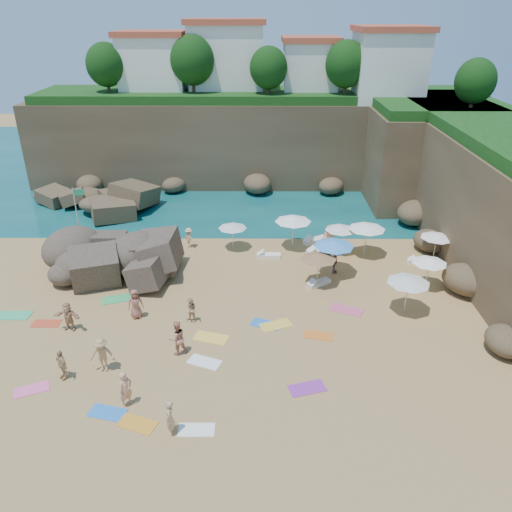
{
  "coord_description": "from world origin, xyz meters",
  "views": [
    {
      "loc": [
        2.19,
        -24.88,
        15.91
      ],
      "look_at": [
        2.0,
        3.0,
        2.0
      ],
      "focal_mm": 35.0,
      "sensor_mm": 36.0,
      "label": 1
    }
  ],
  "objects_px": {
    "parasol_1": "(293,219)",
    "person_stand_3": "(335,262)",
    "rock_outcrop": "(118,275)",
    "person_stand_6": "(170,418)",
    "person_stand_1": "(177,338)",
    "parasol_2": "(367,226)",
    "person_stand_0": "(126,389)",
    "flag_pole": "(78,207)",
    "person_stand_2": "(189,238)",
    "parasol_0": "(232,226)",
    "lounger_0": "(316,240)",
    "person_stand_4": "(329,237)",
    "person_stand_5": "(108,251)"
  },
  "relations": [
    {
      "from": "flag_pole",
      "to": "parasol_0",
      "type": "bearing_deg",
      "value": -7.11
    },
    {
      "from": "person_stand_1",
      "to": "person_stand_6",
      "type": "distance_m",
      "value": 5.41
    },
    {
      "from": "person_stand_6",
      "to": "lounger_0",
      "type": "bearing_deg",
      "value": 153.06
    },
    {
      "from": "flag_pole",
      "to": "person_stand_1",
      "type": "distance_m",
      "value": 16.8
    },
    {
      "from": "lounger_0",
      "to": "person_stand_3",
      "type": "xyz_separation_m",
      "value": [
        0.75,
        -4.82,
        0.63
      ]
    },
    {
      "from": "parasol_2",
      "to": "person_stand_0",
      "type": "height_order",
      "value": "parasol_2"
    },
    {
      "from": "parasol_0",
      "to": "person_stand_4",
      "type": "relative_size",
      "value": 1.1
    },
    {
      "from": "person_stand_6",
      "to": "person_stand_1",
      "type": "bearing_deg",
      "value": -179.1
    },
    {
      "from": "rock_outcrop",
      "to": "person_stand_6",
      "type": "distance_m",
      "value": 14.91
    },
    {
      "from": "person_stand_4",
      "to": "person_stand_5",
      "type": "bearing_deg",
      "value": -151.81
    },
    {
      "from": "person_stand_1",
      "to": "person_stand_0",
      "type": "bearing_deg",
      "value": 33.64
    },
    {
      "from": "person_stand_2",
      "to": "person_stand_5",
      "type": "relative_size",
      "value": 0.94
    },
    {
      "from": "parasol_1",
      "to": "lounger_0",
      "type": "relative_size",
      "value": 1.35
    },
    {
      "from": "flag_pole",
      "to": "person_stand_2",
      "type": "bearing_deg",
      "value": -8.27
    },
    {
      "from": "rock_outcrop",
      "to": "parasol_2",
      "type": "distance_m",
      "value": 17.36
    },
    {
      "from": "parasol_0",
      "to": "person_stand_6",
      "type": "bearing_deg",
      "value": -95.54
    },
    {
      "from": "flag_pole",
      "to": "parasol_1",
      "type": "height_order",
      "value": "flag_pole"
    },
    {
      "from": "person_stand_0",
      "to": "person_stand_6",
      "type": "relative_size",
      "value": 1.06
    },
    {
      "from": "flag_pole",
      "to": "person_stand_4",
      "type": "bearing_deg",
      "value": -4.65
    },
    {
      "from": "parasol_1",
      "to": "lounger_0",
      "type": "distance_m",
      "value": 2.96
    },
    {
      "from": "flag_pole",
      "to": "person_stand_3",
      "type": "xyz_separation_m",
      "value": [
        18.49,
        -5.11,
        -1.88
      ]
    },
    {
      "from": "person_stand_2",
      "to": "person_stand_6",
      "type": "relative_size",
      "value": 0.9
    },
    {
      "from": "person_stand_4",
      "to": "lounger_0",
      "type": "bearing_deg",
      "value": 143.92
    },
    {
      "from": "parasol_2",
      "to": "person_stand_1",
      "type": "xyz_separation_m",
      "value": [
        -11.68,
        -11.4,
        -1.31
      ]
    },
    {
      "from": "rock_outcrop",
      "to": "person_stand_1",
      "type": "distance_m",
      "value": 9.91
    },
    {
      "from": "lounger_0",
      "to": "person_stand_5",
      "type": "height_order",
      "value": "person_stand_5"
    },
    {
      "from": "person_stand_1",
      "to": "person_stand_6",
      "type": "xyz_separation_m",
      "value": [
        0.49,
        -5.39,
        -0.09
      ]
    },
    {
      "from": "parasol_2",
      "to": "person_stand_2",
      "type": "relative_size",
      "value": 1.7
    },
    {
      "from": "parasol_1",
      "to": "person_stand_6",
      "type": "relative_size",
      "value": 1.56
    },
    {
      "from": "parasol_1",
      "to": "person_stand_5",
      "type": "xyz_separation_m",
      "value": [
        -12.92,
        -2.37,
        -1.48
      ]
    },
    {
      "from": "flag_pole",
      "to": "parasol_2",
      "type": "bearing_deg",
      "value": -6.69
    },
    {
      "from": "person_stand_1",
      "to": "parasol_2",
      "type": "bearing_deg",
      "value": -167.48
    },
    {
      "from": "rock_outcrop",
      "to": "person_stand_1",
      "type": "relative_size",
      "value": 3.67
    },
    {
      "from": "flag_pole",
      "to": "parasol_2",
      "type": "height_order",
      "value": "flag_pole"
    },
    {
      "from": "person_stand_1",
      "to": "parasol_1",
      "type": "bearing_deg",
      "value": -149.36
    },
    {
      "from": "lounger_0",
      "to": "person_stand_1",
      "type": "relative_size",
      "value": 1.04
    },
    {
      "from": "parasol_1",
      "to": "person_stand_3",
      "type": "height_order",
      "value": "parasol_1"
    },
    {
      "from": "person_stand_2",
      "to": "person_stand_3",
      "type": "bearing_deg",
      "value": -159.08
    },
    {
      "from": "flag_pole",
      "to": "person_stand_4",
      "type": "xyz_separation_m",
      "value": [
        18.54,
        -1.51,
        -1.72
      ]
    },
    {
      "from": "parasol_2",
      "to": "person_stand_1",
      "type": "height_order",
      "value": "parasol_2"
    },
    {
      "from": "parasol_2",
      "to": "person_stand_1",
      "type": "bearing_deg",
      "value": -135.68
    },
    {
      "from": "lounger_0",
      "to": "parasol_1",
      "type": "bearing_deg",
      "value": 174.64
    },
    {
      "from": "flag_pole",
      "to": "parasol_1",
      "type": "bearing_deg",
      "value": -4.45
    },
    {
      "from": "rock_outcrop",
      "to": "lounger_0",
      "type": "height_order",
      "value": "rock_outcrop"
    },
    {
      "from": "parasol_1",
      "to": "person_stand_6",
      "type": "xyz_separation_m",
      "value": [
        -6.1,
        -18.02,
        -1.45
      ]
    },
    {
      "from": "flag_pole",
      "to": "parasol_2",
      "type": "distance_m",
      "value": 21.15
    },
    {
      "from": "person_stand_2",
      "to": "person_stand_3",
      "type": "xyz_separation_m",
      "value": [
        10.17,
        -3.9,
        0.02
      ]
    },
    {
      "from": "flag_pole",
      "to": "lounger_0",
      "type": "distance_m",
      "value": 17.92
    },
    {
      "from": "rock_outcrop",
      "to": "lounger_0",
      "type": "distance_m",
      "value": 14.64
    },
    {
      "from": "person_stand_0",
      "to": "parasol_0",
      "type": "bearing_deg",
      "value": 25.98
    }
  ]
}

